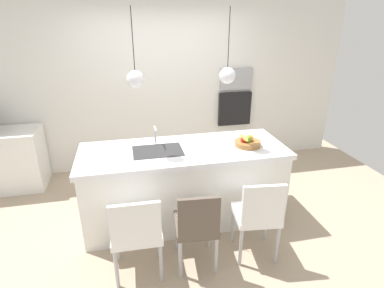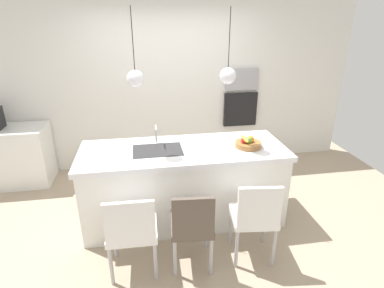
{
  "view_description": "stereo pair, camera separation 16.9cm",
  "coord_description": "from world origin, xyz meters",
  "px_view_note": "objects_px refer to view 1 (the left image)",
  "views": [
    {
      "loc": [
        -0.62,
        -3.24,
        2.34
      ],
      "look_at": [
        0.1,
        0.0,
        0.98
      ],
      "focal_mm": 29.11,
      "sensor_mm": 36.0,
      "label": 1
    },
    {
      "loc": [
        -0.45,
        -3.27,
        2.34
      ],
      "look_at": [
        0.1,
        0.0,
        0.98
      ],
      "focal_mm": 29.11,
      "sensor_mm": 36.0,
      "label": 2
    }
  ],
  "objects_px": {
    "fruit_bowl": "(247,142)",
    "microwave": "(236,79)",
    "chair_far": "(258,214)",
    "oven": "(234,109)",
    "chair_middle": "(197,224)",
    "chair_near": "(137,232)"
  },
  "relations": [
    {
      "from": "chair_middle",
      "to": "microwave",
      "type": "bearing_deg",
      "value": 63.16
    },
    {
      "from": "oven",
      "to": "chair_middle",
      "type": "height_order",
      "value": "oven"
    },
    {
      "from": "chair_middle",
      "to": "chair_far",
      "type": "distance_m",
      "value": 0.63
    },
    {
      "from": "microwave",
      "to": "oven",
      "type": "bearing_deg",
      "value": 0.0
    },
    {
      "from": "fruit_bowl",
      "to": "chair_far",
      "type": "relative_size",
      "value": 0.33
    },
    {
      "from": "chair_near",
      "to": "fruit_bowl",
      "type": "bearing_deg",
      "value": 29.5
    },
    {
      "from": "microwave",
      "to": "chair_far",
      "type": "height_order",
      "value": "microwave"
    },
    {
      "from": "microwave",
      "to": "chair_middle",
      "type": "bearing_deg",
      "value": -116.84
    },
    {
      "from": "fruit_bowl",
      "to": "chair_far",
      "type": "height_order",
      "value": "fruit_bowl"
    },
    {
      "from": "fruit_bowl",
      "to": "microwave",
      "type": "bearing_deg",
      "value": 75.25
    },
    {
      "from": "microwave",
      "to": "chair_near",
      "type": "distance_m",
      "value": 3.14
    },
    {
      "from": "oven",
      "to": "chair_near",
      "type": "relative_size",
      "value": 0.63
    },
    {
      "from": "microwave",
      "to": "fruit_bowl",
      "type": "bearing_deg",
      "value": -104.75
    },
    {
      "from": "microwave",
      "to": "chair_middle",
      "type": "height_order",
      "value": "microwave"
    },
    {
      "from": "fruit_bowl",
      "to": "chair_middle",
      "type": "height_order",
      "value": "fruit_bowl"
    },
    {
      "from": "oven",
      "to": "chair_near",
      "type": "xyz_separation_m",
      "value": [
        -1.79,
        -2.42,
        -0.39
      ]
    },
    {
      "from": "chair_middle",
      "to": "oven",
      "type": "bearing_deg",
      "value": 63.16
    },
    {
      "from": "microwave",
      "to": "oven",
      "type": "xyz_separation_m",
      "value": [
        0.0,
        0.0,
        -0.5
      ]
    },
    {
      "from": "chair_near",
      "to": "microwave",
      "type": "bearing_deg",
      "value": 53.49
    },
    {
      "from": "oven",
      "to": "fruit_bowl",
      "type": "bearing_deg",
      "value": -104.75
    },
    {
      "from": "chair_near",
      "to": "chair_middle",
      "type": "xyz_separation_m",
      "value": [
        0.57,
        0.0,
        -0.01
      ]
    },
    {
      "from": "microwave",
      "to": "chair_far",
      "type": "distance_m",
      "value": 2.65
    }
  ]
}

